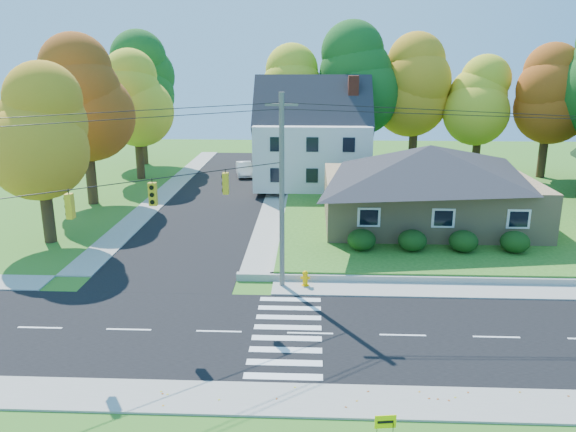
% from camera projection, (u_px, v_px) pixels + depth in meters
% --- Properties ---
extents(ground, '(120.00, 120.00, 0.00)m').
position_uv_depth(ground, '(310.00, 334.00, 24.40)').
color(ground, '#3D7923').
extents(road_main, '(90.00, 8.00, 0.02)m').
position_uv_depth(road_main, '(310.00, 333.00, 24.40)').
color(road_main, black).
rests_on(road_main, ground).
extents(road_cross, '(8.00, 44.00, 0.02)m').
position_uv_depth(road_cross, '(222.00, 193.00, 49.73)').
color(road_cross, black).
rests_on(road_cross, ground).
extents(sidewalk_north, '(90.00, 2.00, 0.08)m').
position_uv_depth(sidewalk_north, '(311.00, 288.00, 29.20)').
color(sidewalk_north, '#9C9A90').
rests_on(sidewalk_north, ground).
extents(sidewalk_south, '(90.00, 2.00, 0.08)m').
position_uv_depth(sidewalk_south, '(309.00, 400.00, 19.58)').
color(sidewalk_south, '#9C9A90').
rests_on(sidewalk_south, ground).
extents(lawn, '(30.00, 30.00, 0.50)m').
position_uv_depth(lawn, '(477.00, 208.00, 43.98)').
color(lawn, '#3D7923').
rests_on(lawn, ground).
extents(ranch_house, '(14.60, 10.60, 5.40)m').
position_uv_depth(ranch_house, '(428.00, 183.00, 38.56)').
color(ranch_house, tan).
rests_on(ranch_house, lawn).
extents(colonial_house, '(10.40, 8.40, 9.60)m').
position_uv_depth(colonial_house, '(313.00, 139.00, 50.08)').
color(colonial_house, silver).
rests_on(colonial_house, lawn).
extents(hedge_row, '(10.70, 1.70, 1.27)m').
position_uv_depth(hedge_row, '(438.00, 241.00, 33.20)').
color(hedge_row, '#163A10').
rests_on(hedge_row, lawn).
extents(traffic_infrastructure, '(38.10, 10.66, 10.00)m').
position_uv_depth(traffic_infrastructure, '(308.00, 211.00, 24.31)').
color(traffic_infrastructure, '#666059').
rests_on(traffic_infrastructure, ground).
extents(tree_lot_0, '(6.72, 6.72, 12.51)m').
position_uv_depth(tree_lot_0, '(293.00, 93.00, 54.92)').
color(tree_lot_0, '#3F2A19').
rests_on(tree_lot_0, lawn).
extents(tree_lot_1, '(7.84, 7.84, 14.60)m').
position_uv_depth(tree_lot_1, '(355.00, 79.00, 53.36)').
color(tree_lot_1, '#3F2A19').
rests_on(tree_lot_1, lawn).
extents(tree_lot_2, '(7.28, 7.28, 13.56)m').
position_uv_depth(tree_lot_2, '(416.00, 86.00, 54.24)').
color(tree_lot_2, '#3F2A19').
rests_on(tree_lot_2, lawn).
extents(tree_lot_3, '(6.16, 6.16, 11.47)m').
position_uv_depth(tree_lot_3, '(481.00, 101.00, 53.39)').
color(tree_lot_3, '#3F2A19').
rests_on(tree_lot_3, lawn).
extents(tree_lot_4, '(6.72, 6.72, 12.51)m').
position_uv_depth(tree_lot_4, '(550.00, 95.00, 52.00)').
color(tree_lot_4, '#3F2A19').
rests_on(tree_lot_4, lawn).
extents(tree_west_0, '(6.16, 6.16, 11.47)m').
position_uv_depth(tree_west_0, '(38.00, 132.00, 34.71)').
color(tree_west_0, '#3F2A19').
rests_on(tree_west_0, ground).
extents(tree_west_1, '(7.28, 7.28, 13.56)m').
position_uv_depth(tree_west_1, '(84.00, 99.00, 44.01)').
color(tree_west_1, '#3F2A19').
rests_on(tree_west_1, ground).
extents(tree_west_2, '(6.72, 6.72, 12.51)m').
position_uv_depth(tree_west_2, '(136.00, 99.00, 53.76)').
color(tree_west_2, '#3F2A19').
rests_on(tree_west_2, ground).
extents(tree_west_3, '(7.84, 7.84, 14.60)m').
position_uv_depth(tree_west_3, '(139.00, 81.00, 61.19)').
color(tree_west_3, '#3F2A19').
rests_on(tree_west_3, ground).
extents(white_car, '(2.26, 4.44, 1.39)m').
position_uv_depth(white_car, '(244.00, 169.00, 56.90)').
color(white_car, silver).
rests_on(white_car, road_cross).
extents(fire_hydrant, '(0.50, 0.40, 0.89)m').
position_uv_depth(fire_hydrant, '(305.00, 279.00, 29.30)').
color(fire_hydrant, '#FFB100').
rests_on(fire_hydrant, ground).
extents(yard_sign, '(0.68, 0.12, 0.85)m').
position_uv_depth(yard_sign, '(385.00, 422.00, 17.49)').
color(yard_sign, black).
rests_on(yard_sign, ground).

